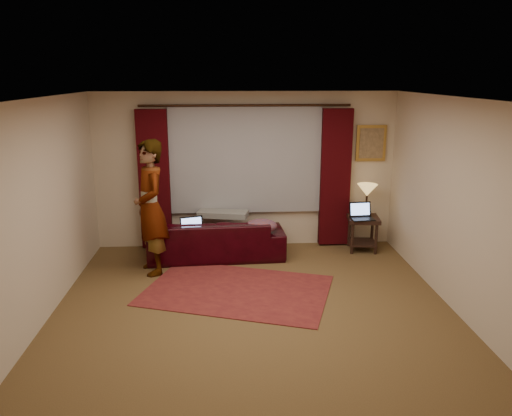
{
  "coord_description": "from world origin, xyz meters",
  "views": [
    {
      "loc": [
        -0.31,
        -5.71,
        2.86
      ],
      "look_at": [
        0.1,
        1.2,
        1.0
      ],
      "focal_mm": 35.0,
      "sensor_mm": 36.0,
      "label": 1
    }
  ],
  "objects_px": {
    "tiffany_lamp": "(367,200)",
    "laptop_table": "(363,212)",
    "laptop_sofa": "(194,227)",
    "end_table": "(362,234)",
    "sofa": "(216,231)",
    "person": "(151,208)"
  },
  "relations": [
    {
      "from": "laptop_sofa",
      "to": "end_table",
      "type": "distance_m",
      "value": 2.81
    },
    {
      "from": "person",
      "to": "sofa",
      "type": "bearing_deg",
      "value": 99.53
    },
    {
      "from": "laptop_sofa",
      "to": "laptop_table",
      "type": "height_order",
      "value": "laptop_table"
    },
    {
      "from": "sofa",
      "to": "end_table",
      "type": "bearing_deg",
      "value": -178.98
    },
    {
      "from": "end_table",
      "to": "tiffany_lamp",
      "type": "xyz_separation_m",
      "value": [
        0.07,
        0.11,
        0.55
      ]
    },
    {
      "from": "laptop_sofa",
      "to": "tiffany_lamp",
      "type": "distance_m",
      "value": 2.9
    },
    {
      "from": "sofa",
      "to": "laptop_sofa",
      "type": "distance_m",
      "value": 0.42
    },
    {
      "from": "sofa",
      "to": "person",
      "type": "distance_m",
      "value": 1.23
    },
    {
      "from": "end_table",
      "to": "laptop_table",
      "type": "bearing_deg",
      "value": -112.03
    },
    {
      "from": "sofa",
      "to": "laptop_table",
      "type": "bearing_deg",
      "value": 177.75
    },
    {
      "from": "laptop_sofa",
      "to": "end_table",
      "type": "bearing_deg",
      "value": -9.25
    },
    {
      "from": "person",
      "to": "end_table",
      "type": "bearing_deg",
      "value": 80.47
    },
    {
      "from": "end_table",
      "to": "sofa",
      "type": "bearing_deg",
      "value": -175.85
    },
    {
      "from": "tiffany_lamp",
      "to": "person",
      "type": "xyz_separation_m",
      "value": [
        -3.43,
        -0.86,
        0.15
      ]
    },
    {
      "from": "laptop_sofa",
      "to": "laptop_table",
      "type": "xyz_separation_m",
      "value": [
        2.72,
        0.24,
        0.14
      ]
    },
    {
      "from": "tiffany_lamp",
      "to": "laptop_table",
      "type": "distance_m",
      "value": 0.31
    },
    {
      "from": "laptop_sofa",
      "to": "person",
      "type": "height_order",
      "value": "person"
    },
    {
      "from": "end_table",
      "to": "person",
      "type": "relative_size",
      "value": 0.29
    },
    {
      "from": "laptop_table",
      "to": "laptop_sofa",
      "type": "bearing_deg",
      "value": -179.51
    },
    {
      "from": "tiffany_lamp",
      "to": "laptop_table",
      "type": "xyz_separation_m",
      "value": [
        -0.12,
        -0.25,
        -0.13
      ]
    },
    {
      "from": "laptop_table",
      "to": "person",
      "type": "xyz_separation_m",
      "value": [
        -3.3,
        -0.61,
        0.28
      ]
    },
    {
      "from": "end_table",
      "to": "person",
      "type": "xyz_separation_m",
      "value": [
        -3.36,
        -0.75,
        0.7
      ]
    }
  ]
}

